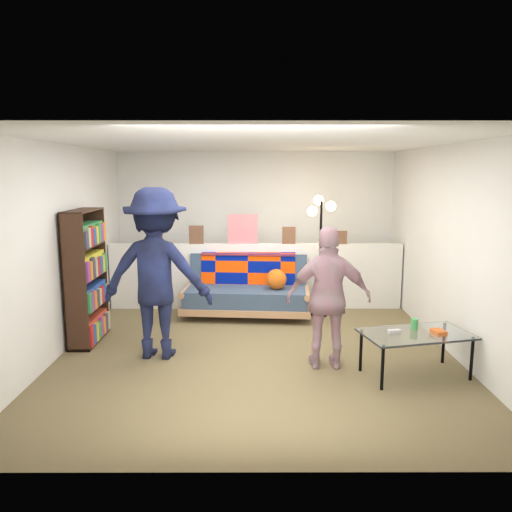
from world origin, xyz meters
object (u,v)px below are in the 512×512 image
at_px(futon_sofa, 248,291).
at_px(floor_lamp, 320,231).
at_px(bookshelf, 86,281).
at_px(coffee_table, 417,336).
at_px(person_right, 329,298).
at_px(person_left, 157,273).

height_order(futon_sofa, floor_lamp, floor_lamp).
bearing_deg(floor_lamp, bookshelf, -159.27).
xyz_separation_m(futon_sofa, coffee_table, (1.76, -2.20, 0.06)).
relative_size(bookshelf, person_right, 1.07).
relative_size(bookshelf, floor_lamp, 0.94).
bearing_deg(bookshelf, person_right, -16.52).
relative_size(coffee_table, person_left, 0.62).
bearing_deg(floor_lamp, person_right, -94.53).
distance_m(futon_sofa, person_right, 2.19).
relative_size(floor_lamp, person_right, 1.15).
height_order(bookshelf, floor_lamp, floor_lamp).
height_order(coffee_table, person_right, person_right).
xyz_separation_m(floor_lamp, person_right, (-0.16, -1.98, -0.48)).
relative_size(person_left, person_right, 1.26).
bearing_deg(coffee_table, bookshelf, 163.88).
xyz_separation_m(bookshelf, person_left, (0.96, -0.49, 0.20)).
relative_size(futon_sofa, floor_lamp, 1.09).
bearing_deg(bookshelf, futon_sofa, 29.71).
bearing_deg(person_left, futon_sofa, -116.94).
bearing_deg(coffee_table, person_right, 165.18).
xyz_separation_m(coffee_table, person_right, (-0.88, 0.23, 0.34)).
bearing_deg(futon_sofa, person_left, -121.78).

